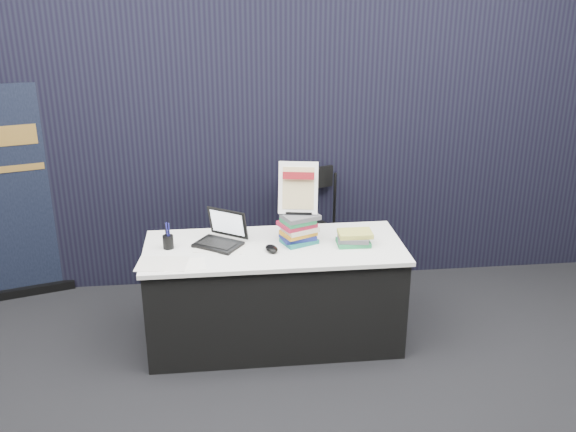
% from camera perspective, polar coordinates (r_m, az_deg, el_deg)
% --- Properties ---
extents(floor, '(8.00, 8.00, 0.00)m').
position_cam_1_polar(floor, '(4.35, -0.50, -14.69)').
color(floor, black).
rests_on(floor, ground).
extents(wall_back, '(8.00, 0.02, 3.50)m').
position_cam_1_polar(wall_back, '(7.56, -3.74, 15.01)').
color(wall_back, '#BBB9B0').
rests_on(wall_back, floor).
extents(drape_partition, '(6.00, 0.08, 2.40)m').
position_cam_1_polar(drape_partition, '(5.30, -2.31, 6.38)').
color(drape_partition, black).
rests_on(drape_partition, floor).
extents(display_table, '(1.80, 0.75, 0.75)m').
position_cam_1_polar(display_table, '(4.62, -1.21, -6.91)').
color(display_table, black).
rests_on(display_table, floor).
extents(laptop, '(0.37, 0.39, 0.23)m').
position_cam_1_polar(laptop, '(4.49, -6.26, -1.80)').
color(laptop, black).
rests_on(laptop, display_table).
extents(mouse, '(0.11, 0.14, 0.04)m').
position_cam_1_polar(mouse, '(4.36, -1.47, -2.92)').
color(mouse, black).
rests_on(mouse, display_table).
extents(brochure_left, '(0.35, 0.27, 0.00)m').
position_cam_1_polar(brochure_left, '(4.26, -11.14, -4.19)').
color(brochure_left, silver).
rests_on(brochure_left, display_table).
extents(brochure_mid, '(0.28, 0.21, 0.00)m').
position_cam_1_polar(brochure_mid, '(4.22, -9.18, -4.31)').
color(brochure_mid, white).
rests_on(brochure_mid, display_table).
extents(brochure_right, '(0.38, 0.30, 0.00)m').
position_cam_1_polar(brochure_right, '(4.47, -6.03, -2.69)').
color(brochure_right, silver).
rests_on(brochure_right, display_table).
extents(pen_cup, '(0.10, 0.10, 0.09)m').
position_cam_1_polar(pen_cup, '(4.47, -10.60, -2.28)').
color(pen_cup, black).
rests_on(pen_cup, display_table).
extents(book_stack_tall, '(0.27, 0.24, 0.21)m').
position_cam_1_polar(book_stack_tall, '(4.46, 0.94, -1.12)').
color(book_stack_tall, '#1B6965').
rests_on(book_stack_tall, display_table).
extents(book_stack_short, '(0.24, 0.19, 0.10)m').
position_cam_1_polar(book_stack_short, '(4.48, 5.89, -1.95)').
color(book_stack_short, '#22814A').
rests_on(book_stack_short, display_table).
extents(info_sign, '(0.29, 0.16, 0.37)m').
position_cam_1_polar(info_sign, '(4.39, 0.91, 2.46)').
color(info_sign, black).
rests_on(info_sign, book_stack_tall).
extents(pullup_banner, '(0.74, 0.30, 1.74)m').
position_cam_1_polar(pullup_banner, '(5.56, -23.06, 0.77)').
color(pullup_banner, black).
rests_on(pullup_banner, floor).
extents(stacking_chair, '(0.60, 0.61, 1.03)m').
position_cam_1_polar(stacking_chair, '(5.21, 2.08, -1.16)').
color(stacking_chair, black).
rests_on(stacking_chair, floor).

